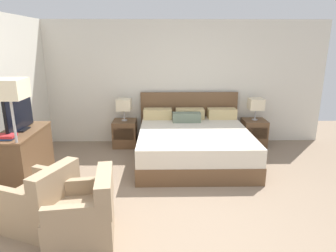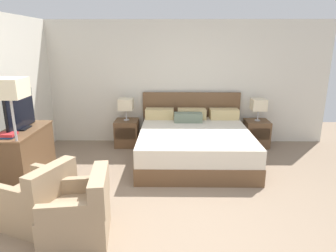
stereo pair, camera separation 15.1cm
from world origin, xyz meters
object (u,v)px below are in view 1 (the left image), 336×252
nightstand_right (254,133)px  nightstand_left (125,133)px  table_lamp_right (256,104)px  bed (193,143)px  book_blue_cover (7,136)px  floor_lamp (10,97)px  armchair_companion (85,216)px  dresser (23,156)px  armchair_by_window (42,203)px  table_lamp_left (124,105)px  book_red_cover (6,138)px  tv (19,112)px

nightstand_right → nightstand_left: bearing=180.0°
nightstand_left → nightstand_right: size_ratio=1.00×
nightstand_right → table_lamp_right: table_lamp_right is taller
bed → book_blue_cover: size_ratio=9.32×
floor_lamp → book_blue_cover: bearing=143.1°
book_blue_cover → armchair_companion: book_blue_cover is taller
table_lamp_right → dresser: size_ratio=0.39×
armchair_by_window → floor_lamp: (-0.50, 0.61, 1.13)m
armchair_companion → floor_lamp: 1.78m
book_blue_cover → armchair_by_window: bearing=-47.5°
table_lamp_left → table_lamp_right: size_ratio=1.00×
book_red_cover → floor_lamp: size_ratio=0.12×
book_blue_cover → armchair_by_window: book_blue_cover is taller
table_lamp_left → armchair_by_window: table_lamp_left is taller
armchair_companion → bed: bearing=58.8°
book_blue_cover → armchair_by_window: size_ratio=0.25×
table_lamp_left → book_blue_cover: bearing=-123.3°
nightstand_right → tv: 4.37m
bed → nightstand_right: 1.53m
dresser → armchair_companion: size_ratio=1.47×
table_lamp_left → book_red_cover: (-1.33, -2.02, -0.03)m
book_blue_cover → book_red_cover: bearing=180.0°
bed → nightstand_left: (-1.33, 0.75, -0.04)m
armchair_by_window → armchair_companion: (0.56, -0.27, 0.00)m
book_blue_cover → bed: bearing=25.5°
table_lamp_right → tv: (-3.98, -1.60, 0.23)m
dresser → book_red_cover: bearing=-91.6°
dresser → book_red_cover: size_ratio=5.63×
armchair_by_window → armchair_companion: bearing=-26.0°
book_blue_cover → armchair_by_window: (0.70, -0.76, -0.58)m
nightstand_left → nightstand_right: bearing=0.0°
book_red_cover → nightstand_left: bearing=56.5°
nightstand_right → table_lamp_left: size_ratio=1.21×
bed → table_lamp_right: bearing=29.3°
nightstand_left → dresser: size_ratio=0.47×
dresser → floor_lamp: 1.14m
table_lamp_right → book_red_cover: (-4.00, -2.02, -0.03)m
table_lamp_right → book_blue_cover: bearing=-153.2°
nightstand_left → table_lamp_left: bearing=90.0°
table_lamp_left → armchair_by_window: size_ratio=0.50×
nightstand_left → floor_lamp: (-1.13, -2.17, 1.15)m
table_lamp_left → armchair_by_window: 2.91m
book_red_cover → armchair_companion: book_red_cover is taller
dresser → book_red_cover: 0.55m
nightstand_left → dresser: dresser is taller
nightstand_right → dresser: bearing=-157.5°
book_red_cover → table_lamp_right: bearing=26.8°
bed → floor_lamp: 3.04m
armchair_by_window → nightstand_left: bearing=77.2°
tv → floor_lamp: 0.68m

